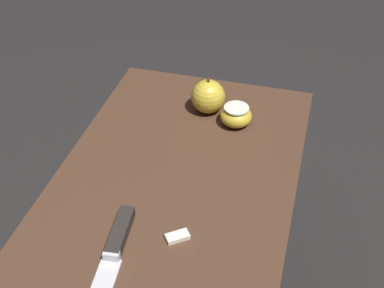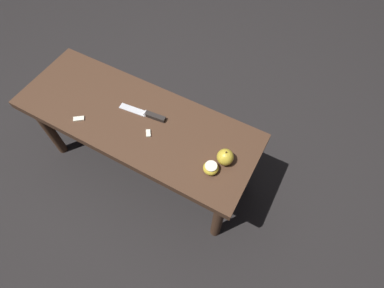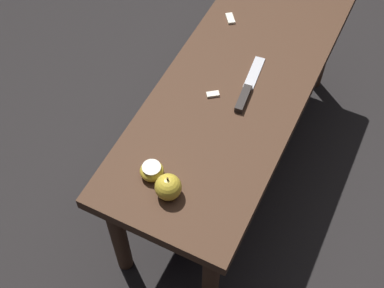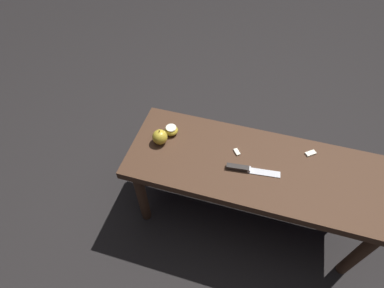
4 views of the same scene
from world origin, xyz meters
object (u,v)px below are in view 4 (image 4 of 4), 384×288
wooden_bench (255,173)px  apple_cut (171,130)px  apple_whole (160,137)px  knife (245,169)px

wooden_bench → apple_cut: 0.44m
wooden_bench → apple_whole: 0.47m
wooden_bench → apple_whole: bearing=179.2°
wooden_bench → knife: 0.10m
knife → apple_whole: (-0.41, 0.05, 0.03)m
wooden_bench → apple_whole: size_ratio=14.59×
knife → apple_whole: bearing=167.5°
apple_whole → apple_cut: size_ratio=1.24×
knife → apple_whole: apple_whole is taller
apple_whole → apple_cut: (0.03, 0.07, -0.01)m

